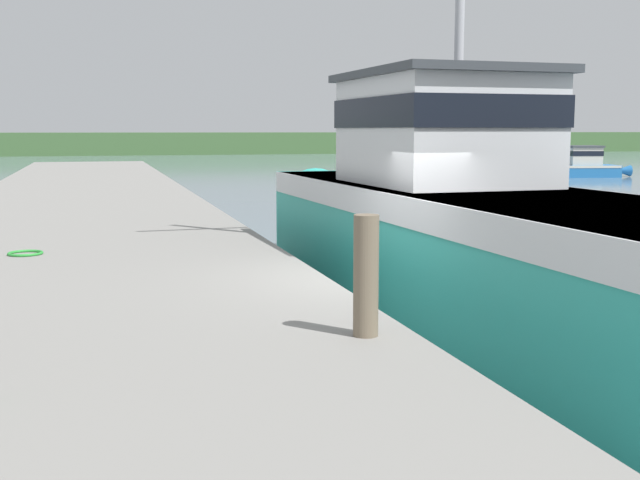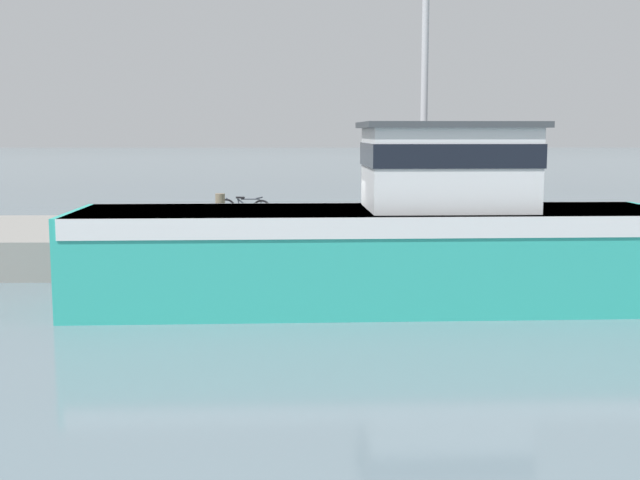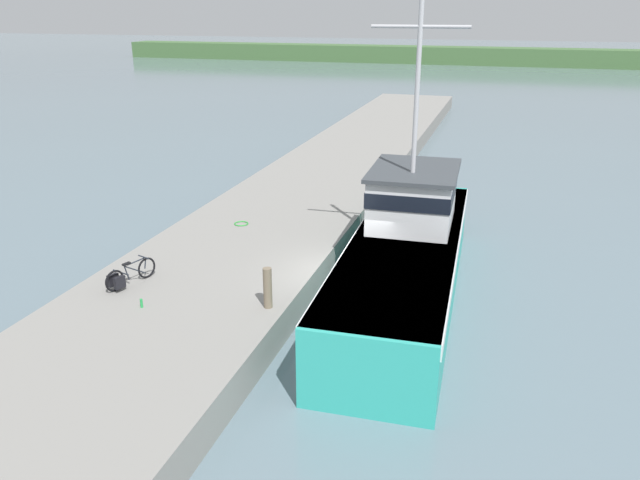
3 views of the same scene
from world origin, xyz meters
name	(u,v)px [view 2 (image 2 of 3)]	position (x,y,z in m)	size (l,w,h in m)	color
ground_plane	(336,290)	(0.00, 0.00, 0.00)	(320.00, 320.00, 0.00)	slate
dock_pier	(332,244)	(-3.98, 0.00, 0.48)	(6.16, 80.00, 0.95)	gray
fishing_boat_main	(407,237)	(1.58, 1.38, 1.39)	(3.50, 14.25, 9.17)	teal
bicycle_touring	(238,209)	(-5.65, -2.68, 1.27)	(0.77, 1.65, 0.69)	black
mooring_post	(220,217)	(-1.38, -2.73, 1.50)	(0.23, 0.23, 1.10)	#756651
hose_coil	(443,223)	(-4.74, 3.17, 0.97)	(0.51, 0.51, 0.04)	green
water_bottle_on_curb	(198,220)	(-4.53, -3.71, 1.07)	(0.07, 0.07, 0.24)	green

